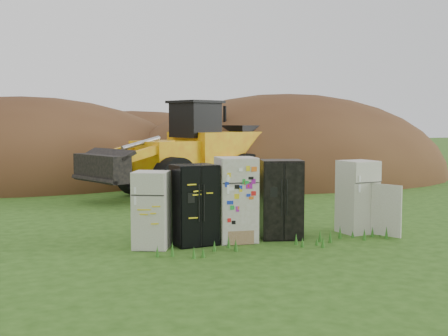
% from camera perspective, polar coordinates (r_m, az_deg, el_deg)
% --- Properties ---
extents(ground, '(120.00, 120.00, 0.00)m').
position_cam_1_polar(ground, '(12.51, 3.97, -7.23)').
color(ground, '#284C14').
rests_on(ground, ground).
extents(fridge_leftmost, '(0.91, 0.90, 1.58)m').
position_cam_1_polar(fridge_leftmost, '(11.60, -7.37, -4.24)').
color(fridge_leftmost, silver).
rests_on(fridge_leftmost, ground).
extents(fridge_black_side, '(0.95, 0.79, 1.69)m').
position_cam_1_polar(fridge_black_side, '(11.84, -3.03, -3.74)').
color(fridge_black_side, black).
rests_on(fridge_black_side, ground).
extents(fridge_sticker, '(0.88, 0.83, 1.83)m').
position_cam_1_polar(fridge_sticker, '(12.13, 1.24, -3.21)').
color(fridge_sticker, silver).
rests_on(fridge_sticker, ground).
extents(fridge_dark_mid, '(1.06, 0.94, 1.75)m').
position_cam_1_polar(fridge_dark_mid, '(12.53, 5.84, -3.17)').
color(fridge_dark_mid, black).
rests_on(fridge_dark_mid, ground).
extents(fridge_open_door, '(0.84, 0.79, 1.69)m').
position_cam_1_polar(fridge_open_door, '(13.45, 13.40, -2.85)').
color(fridge_open_door, silver).
rests_on(fridge_open_door, ground).
extents(wheel_loader, '(7.40, 5.27, 3.32)m').
position_cam_1_polar(wheel_loader, '(19.50, -4.81, 2.01)').
color(wheel_loader, yellow).
rests_on(wheel_loader, ground).
extents(dirt_mound_right, '(15.42, 11.31, 7.66)m').
position_cam_1_polar(dirt_mound_right, '(25.89, 6.49, -1.00)').
color(dirt_mound_right, '#442716').
rests_on(dirt_mound_right, ground).
extents(dirt_mound_left, '(15.83, 11.87, 7.35)m').
position_cam_1_polar(dirt_mound_left, '(26.24, -19.68, -1.17)').
color(dirt_mound_left, '#442716').
rests_on(dirt_mound_left, ground).
extents(dirt_mound_back, '(16.97, 11.32, 6.27)m').
position_cam_1_polar(dirt_mound_back, '(30.23, -9.20, -0.20)').
color(dirt_mound_back, '#442716').
rests_on(dirt_mound_back, ground).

